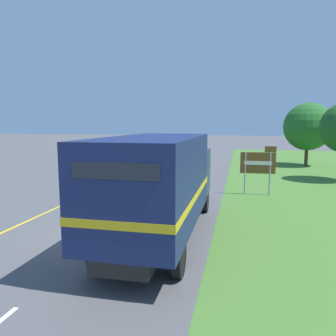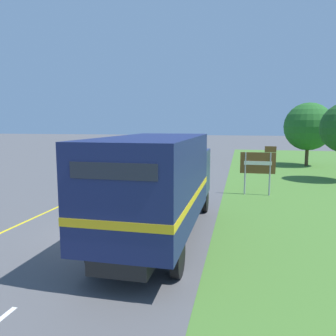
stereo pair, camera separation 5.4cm
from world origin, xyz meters
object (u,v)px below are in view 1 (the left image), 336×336
lead_car_white (163,157)px  highway_sign (259,164)px  horse_trailer_truck (160,182)px  roadside_tree_mid (308,127)px

lead_car_white → highway_sign: bearing=-51.5°
horse_trailer_truck → lead_car_white: horse_trailer_truck is taller
roadside_tree_mid → lead_car_white: bearing=-161.0°
horse_trailer_truck → lead_car_white: (-4.08, 17.49, -0.98)m
horse_trailer_truck → highway_sign: bearing=65.9°
highway_sign → roadside_tree_mid: size_ratio=0.46×
horse_trailer_truck → roadside_tree_mid: 23.52m
lead_car_white → roadside_tree_mid: bearing=19.0°
horse_trailer_truck → highway_sign: size_ratio=3.20×
highway_sign → roadside_tree_mid: roadside_tree_mid is taller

